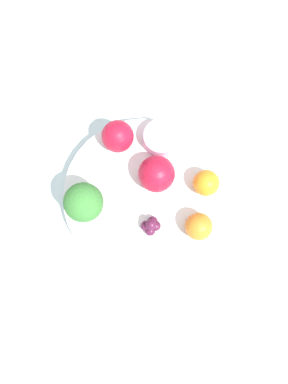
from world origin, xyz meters
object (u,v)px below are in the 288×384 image
at_px(orange_front, 199,226).
at_px(apple_red, 157,174).
at_px(broccoli, 84,203).
at_px(napkin, 106,44).
at_px(small_cup, 161,138).
at_px(orange_back, 206,183).
at_px(apple_green, 118,136).
at_px(grape_cluster, 151,226).
at_px(bowl, 144,196).

bearing_deg(orange_front, apple_red, 48.61).
xyz_separation_m(broccoli, napkin, (0.30, 0.04, -0.07)).
xyz_separation_m(small_cup, napkin, (0.17, 0.13, -0.04)).
xyz_separation_m(orange_front, small_cup, (0.13, 0.08, -0.01)).
bearing_deg(orange_back, orange_front, 178.76).
bearing_deg(apple_green, grape_cluster, -149.07).
relative_size(bowl, orange_front, 6.16).
relative_size(bowl, grape_cluster, 8.37).
relative_size(broccoli, small_cup, 1.25).
height_order(orange_back, napkin, orange_back).
bearing_deg(small_cup, grape_cluster, -176.64).
bearing_deg(apple_red, small_cup, 2.41).
height_order(orange_front, orange_back, same).
height_order(broccoli, orange_back, broccoli).
relative_size(orange_front, orange_back, 1.02).
relative_size(orange_front, napkin, 0.23).
height_order(bowl, orange_front, orange_front).
height_order(broccoli, napkin, broccoli).
bearing_deg(orange_back, napkin, 41.17).
relative_size(apple_red, orange_front, 1.36).
relative_size(apple_red, napkin, 0.31).
xyz_separation_m(broccoli, small_cup, (0.12, -0.09, -0.03)).
relative_size(bowl, broccoli, 3.53).
xyz_separation_m(bowl, broccoli, (-0.04, 0.08, 0.05)).
height_order(broccoli, orange_front, broccoli).
distance_m(orange_back, napkin, 0.31).
xyz_separation_m(broccoli, orange_front, (-0.00, -0.16, -0.02)).
bearing_deg(orange_back, grape_cluster, 137.65).
relative_size(grape_cluster, small_cup, 0.52).
bearing_deg(apple_green, small_cup, -78.32).
height_order(orange_front, napkin, orange_front).
bearing_deg(small_cup, orange_front, -149.12).
bearing_deg(apple_green, broccoli, 167.42).
bearing_deg(orange_front, small_cup, 30.88).
height_order(bowl, napkin, bowl).
height_order(apple_red, napkin, apple_red).
height_order(broccoli, small_cup, broccoli).
bearing_deg(napkin, broccoli, -173.00).
bearing_deg(grape_cluster, orange_front, -81.94).
height_order(apple_green, small_cup, apple_green).
bearing_deg(orange_back, bowl, 107.47).
bearing_deg(apple_red, bowl, 151.85).
bearing_deg(grape_cluster, bowl, 21.87).
distance_m(orange_front, grape_cluster, 0.07).
height_order(small_cup, napkin, small_cup).
height_order(apple_green, napkin, apple_green).
bearing_deg(apple_green, apple_red, -125.55).
bearing_deg(broccoli, small_cup, -35.74).
xyz_separation_m(bowl, apple_red, (0.03, -0.01, 0.04)).
relative_size(small_cup, napkin, 0.32).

